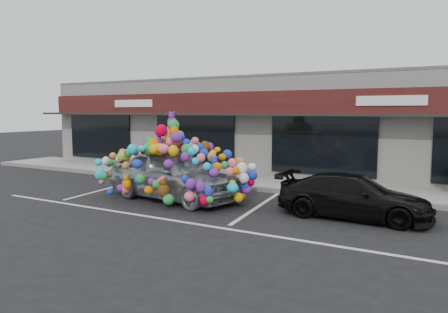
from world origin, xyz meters
The scene contains 9 objects.
ground centered at (0.00, 0.00, 0.00)m, with size 90.00×90.00×0.00m, color black.
shop_building centered at (0.00, 8.44, 2.16)m, with size 24.00×7.20×4.31m.
sidewalk centered at (0.00, 4.00, 0.07)m, with size 26.00×3.00×0.15m, color #979792.
kerb centered at (0.00, 2.50, 0.07)m, with size 26.00×0.18×0.16m, color slate.
parking_stripe_left centered at (-3.20, 0.20, 0.00)m, with size 0.12×4.40×0.01m, color silver.
parking_stripe_mid centered at (2.80, 0.20, 0.00)m, with size 0.12×4.40×0.01m, color silver.
lane_line centered at (2.00, -2.30, 0.00)m, with size 14.00×0.12×0.01m, color silver.
toy_car centered at (0.05, -0.15, 0.97)m, with size 3.32×5.17×2.87m.
black_sedan centered at (5.52, 0.31, 0.57)m, with size 3.93×1.60×1.14m, color black.
Camera 1 is at (8.26, -11.05, 2.79)m, focal length 35.00 mm.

